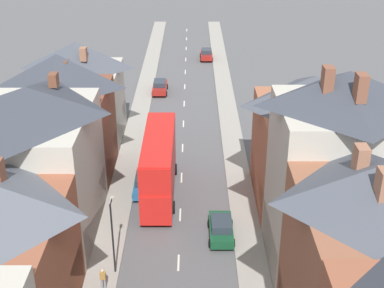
# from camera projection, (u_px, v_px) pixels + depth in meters

# --- Properties ---
(pavement_left) EXTENTS (2.20, 104.00, 0.14)m
(pavement_left) POSITION_uv_depth(u_px,v_px,m) (133.00, 139.00, 55.14)
(pavement_left) COLOR gray
(pavement_left) RESTS_ON ground
(pavement_right) EXTENTS (2.20, 104.00, 0.14)m
(pavement_right) POSITION_uv_depth(u_px,v_px,m) (232.00, 139.00, 55.15)
(pavement_right) COLOR gray
(pavement_right) RESTS_ON ground
(centre_line_dashes) EXTENTS (0.14, 97.80, 0.01)m
(centre_line_dashes) POSITION_uv_depth(u_px,v_px,m) (182.00, 148.00, 53.38)
(centre_line_dashes) COLOR silver
(centre_line_dashes) RESTS_ON ground
(terrace_row_right) EXTENTS (8.00, 41.82, 14.47)m
(terrace_row_right) POSITION_uv_depth(u_px,v_px,m) (369.00, 262.00, 27.88)
(terrace_row_right) COLOR silver
(terrace_row_right) RESTS_ON ground
(double_decker_bus_lead) EXTENTS (2.74, 10.80, 5.30)m
(double_decker_bus_lead) POSITION_uv_depth(u_px,v_px,m) (159.00, 164.00, 44.35)
(double_decker_bus_lead) COLOR red
(double_decker_bus_lead) RESTS_ON ground
(car_near_silver) EXTENTS (1.90, 4.05, 1.58)m
(car_near_silver) POSITION_uv_depth(u_px,v_px,m) (221.00, 228.00, 39.57)
(car_near_silver) COLOR #144728
(car_near_silver) RESTS_ON ground
(car_parked_left_a) EXTENTS (1.90, 3.88, 1.64)m
(car_parked_left_a) POSITION_uv_depth(u_px,v_px,m) (206.00, 54.00, 79.98)
(car_parked_left_a) COLOR maroon
(car_parked_left_a) RESTS_ON ground
(car_mid_black) EXTENTS (1.90, 4.42, 1.61)m
(car_mid_black) POSITION_uv_depth(u_px,v_px,m) (144.00, 183.00, 45.55)
(car_mid_black) COLOR #236093
(car_mid_black) RESTS_ON ground
(car_parked_left_b) EXTENTS (1.90, 4.30, 1.64)m
(car_parked_left_b) POSITION_uv_depth(u_px,v_px,m) (160.00, 86.00, 67.19)
(car_parked_left_b) COLOR maroon
(car_parked_left_b) RESTS_ON ground
(pedestrian_mid_left) EXTENTS (0.36, 0.22, 1.61)m
(pedestrian_mid_left) POSITION_uv_depth(u_px,v_px,m) (103.00, 278.00, 34.17)
(pedestrian_mid_left) COLOR gray
(pedestrian_mid_left) RESTS_ON pavement_left
(street_lamp) EXTENTS (0.20, 1.12, 5.50)m
(street_lamp) POSITION_uv_depth(u_px,v_px,m) (112.00, 232.00, 34.91)
(street_lamp) COLOR black
(street_lamp) RESTS_ON ground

